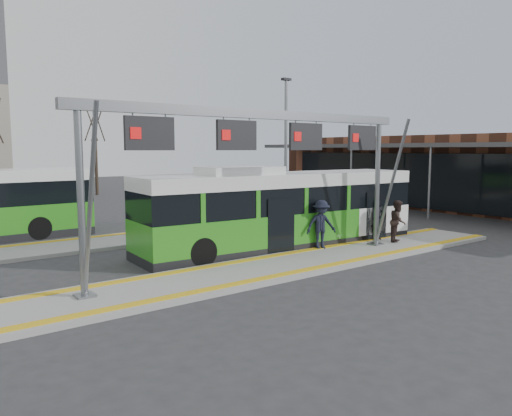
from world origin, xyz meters
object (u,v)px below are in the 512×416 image
at_px(gantry, 266,142).
at_px(hero_bus, 282,210).
at_px(passenger_a, 377,219).
at_px(passenger_b, 398,221).
at_px(passenger_c, 321,224).

height_order(gantry, hero_bus, gantry).
relative_size(gantry, passenger_a, 7.41).
height_order(passenger_b, passenger_c, passenger_c).
distance_m(passenger_b, passenger_c, 3.76).
height_order(hero_bus, passenger_c, hero_bus).
distance_m(passenger_a, passenger_b, 0.92).
height_order(gantry, passenger_a, gantry).
distance_m(gantry, hero_bus, 4.65).
xyz_separation_m(passenger_a, passenger_c, (-3.37, 0.06, 0.09)).
bearing_deg(passenger_a, passenger_b, -62.13).
height_order(gantry, passenger_b, gantry).
distance_m(hero_bus, passenger_b, 5.02).
height_order(hero_bus, passenger_a, hero_bus).
relative_size(hero_bus, passenger_a, 7.13).
distance_m(gantry, passenger_a, 7.62).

